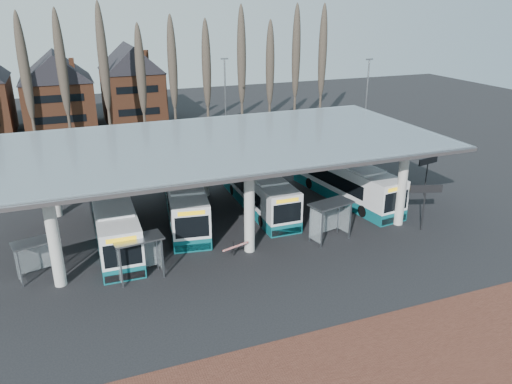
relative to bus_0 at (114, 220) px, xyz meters
name	(u,v)px	position (x,y,z in m)	size (l,w,h in m)	color
ground	(263,268)	(8.26, -7.41, -1.55)	(140.00, 140.00, 0.00)	black
station_canopy	(223,149)	(8.26, 0.59, 4.13)	(32.00, 16.00, 6.34)	silver
poplar_row	(156,67)	(8.26, 25.59, 7.23)	(45.10, 1.10, 14.50)	#473D33
townhouse_row	(16,85)	(-7.49, 36.59, 4.39)	(36.80, 10.30, 12.25)	brown
lamp_post_b	(225,104)	(14.26, 18.59, 3.79)	(0.80, 0.16, 10.17)	slate
lamp_post_c	(366,105)	(28.26, 12.59, 3.79)	(0.80, 0.16, 10.17)	slate
bus_0	(114,220)	(0.00, 0.00, 0.00)	(2.73, 11.87, 3.29)	white
bus_1	(184,198)	(5.56, 2.24, 0.03)	(4.36, 12.29, 3.35)	white
bus_2	(258,189)	(11.62, 2.07, -0.04)	(2.61, 11.54, 3.20)	white
bus_3	(345,181)	(19.16, 1.19, 0.02)	(4.11, 12.25, 3.34)	white
shelter_0	(36,250)	(-4.88, -3.46, 0.25)	(2.90, 1.92, 2.47)	gray
shelter_1	(138,248)	(0.83, -5.72, 0.42)	(3.06, 1.79, 2.71)	gray
shelter_2	(329,212)	(14.06, -5.28, 0.52)	(3.32, 2.17, 2.84)	gray
info_sign_0	(426,192)	(21.22, -6.41, 1.41)	(2.31, 0.83, 3.53)	black
info_sign_1	(428,164)	(26.06, -0.71, 1.31)	(2.26, 0.63, 3.41)	black
barrier	(235,247)	(7.04, -5.51, -0.76)	(1.97, 0.84, 1.02)	black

